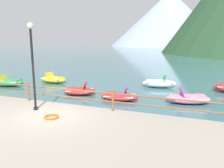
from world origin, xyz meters
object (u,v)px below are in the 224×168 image
object	(u,v)px
lamp_post	(32,58)
pedal_boat_0	(119,96)
pedal_boat_6	(8,82)
pedal_boat_4	(188,98)
pedal_boat_3	(79,91)
pedal_boat_2	(53,79)
life_ring	(51,117)
pedal_boat_1	(159,83)

from	to	relation	value
lamp_post	pedal_boat_0	xyz separation A→B (m)	(2.56, 4.34, -2.53)
pedal_boat_0	pedal_boat_6	size ratio (longest dim) A/B	0.90
pedal_boat_0	pedal_boat_4	distance (m)	3.97
lamp_post	pedal_boat_0	world-z (taller)	lamp_post
pedal_boat_3	pedal_boat_4	distance (m)	6.82
pedal_boat_2	pedal_boat_6	world-z (taller)	pedal_boat_6
pedal_boat_3	pedal_boat_4	size ratio (longest dim) A/B	0.88
life_ring	pedal_boat_0	distance (m)	5.15
pedal_boat_2	pedal_boat_6	xyz separation A→B (m)	(-2.43, -2.43, 0.01)
lamp_post	pedal_boat_3	xyz separation A→B (m)	(-0.37, 4.72, -2.52)
pedal_boat_1	pedal_boat_4	distance (m)	4.41
lamp_post	pedal_boat_2	distance (m)	9.10
pedal_boat_4	pedal_boat_6	size ratio (longest dim) A/B	1.03
pedal_boat_2	pedal_boat_6	distance (m)	3.44
lamp_post	pedal_boat_0	bearing A→B (deg)	59.47
pedal_boat_1	pedal_boat_2	size ratio (longest dim) A/B	1.13
pedal_boat_3	pedal_boat_6	bearing A→B (deg)	176.51
pedal_boat_4	pedal_boat_6	world-z (taller)	pedal_boat_6
lamp_post	life_ring	bearing A→B (deg)	-26.26
lamp_post	life_ring	distance (m)	2.76
pedal_boat_6	pedal_boat_0	bearing A→B (deg)	-4.73
pedal_boat_2	pedal_boat_1	bearing A→B (deg)	9.23
pedal_boat_2	pedal_boat_3	bearing A→B (deg)	-34.82
pedal_boat_4	lamp_post	bearing A→B (deg)	-141.14
pedal_boat_0	pedal_boat_1	xyz separation A→B (m)	(1.56, 4.60, 0.07)
pedal_boat_4	life_ring	bearing A→B (deg)	-131.06
pedal_boat_0	pedal_boat_6	bearing A→B (deg)	175.27
life_ring	pedal_boat_6	size ratio (longest dim) A/B	0.23
pedal_boat_1	pedal_boat_2	world-z (taller)	pedal_boat_1
lamp_post	life_ring	world-z (taller)	lamp_post
lamp_post	pedal_boat_0	distance (m)	5.63
pedal_boat_1	pedal_boat_2	distance (m)	8.67
pedal_boat_6	pedal_boat_2	bearing A→B (deg)	45.01
life_ring	pedal_boat_0	xyz separation A→B (m)	(1.22, 5.00, -0.21)
pedal_boat_0	pedal_boat_3	bearing A→B (deg)	172.55
pedal_boat_1	pedal_boat_3	xyz separation A→B (m)	(-4.49, -4.22, -0.07)
life_ring	pedal_boat_1	distance (m)	9.99
lamp_post	pedal_boat_2	bearing A→B (deg)	120.44
pedal_boat_3	pedal_boat_4	xyz separation A→B (m)	(6.80, 0.47, 0.03)
pedal_boat_4	pedal_boat_0	bearing A→B (deg)	-167.66
lamp_post	pedal_boat_6	size ratio (longest dim) A/B	1.46
lamp_post	pedal_boat_1	world-z (taller)	lamp_post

